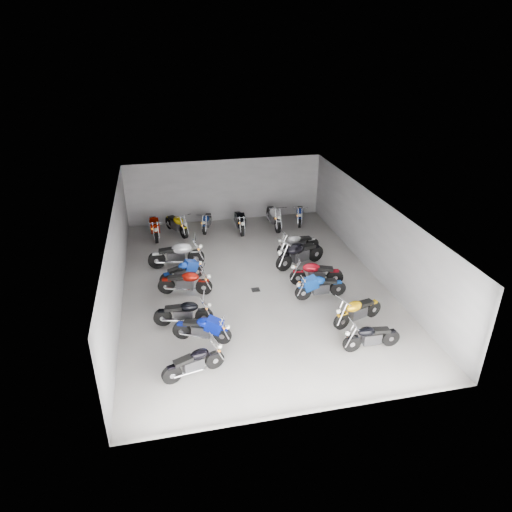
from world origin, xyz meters
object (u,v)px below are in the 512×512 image
at_px(motorcycle_left_a, 194,362).
at_px(motorcycle_right_a, 371,336).
at_px(motorcycle_left_f, 177,255).
at_px(motorcycle_back_b, 177,224).
at_px(motorcycle_back_e, 274,216).
at_px(motorcycle_left_c, 184,313).
at_px(motorcycle_back_a, 154,226).
at_px(motorcycle_back_d, 239,221).
at_px(motorcycle_left_b, 202,329).
at_px(motorcycle_back_c, 207,221).
at_px(motorcycle_right_d, 316,273).
at_px(motorcycle_right_f, 298,244).
at_px(drain_grate, 256,290).
at_px(motorcycle_back_f, 300,214).
at_px(motorcycle_left_e, 182,272).
at_px(motorcycle_right_c, 320,287).
at_px(motorcycle_left_d, 186,282).
at_px(motorcycle_right_b, 357,311).

bearing_deg(motorcycle_left_a, motorcycle_right_a, 73.89).
bearing_deg(motorcycle_left_f, motorcycle_left_a, 4.43).
relative_size(motorcycle_back_b, motorcycle_back_e, 0.84).
relative_size(motorcycle_left_a, motorcycle_left_c, 0.93).
xyz_separation_m(motorcycle_back_a, motorcycle_back_d, (4.15, -0.10, -0.02)).
distance_m(motorcycle_left_b, motorcycle_back_c, 9.18).
xyz_separation_m(motorcycle_right_d, motorcycle_right_f, (0.11, 2.82, -0.01)).
bearing_deg(drain_grate, motorcycle_back_f, 59.42).
xyz_separation_m(motorcycle_left_e, motorcycle_back_f, (6.37, 4.98, 0.03)).
height_order(motorcycle_left_a, motorcycle_back_c, motorcycle_left_a).
distance_m(motorcycle_right_d, motorcycle_back_c, 7.30).
bearing_deg(motorcycle_left_f, motorcycle_left_b, 8.92).
xyz_separation_m(motorcycle_right_c, motorcycle_back_e, (0.01, 7.05, 0.09)).
bearing_deg(motorcycle_back_e, motorcycle_left_d, 49.18).
xyz_separation_m(drain_grate, motorcycle_right_f, (2.51, 2.74, 0.48)).
bearing_deg(motorcycle_back_a, motorcycle_right_b, 122.42).
bearing_deg(motorcycle_left_c, motorcycle_right_a, 75.06).
bearing_deg(motorcycle_right_b, motorcycle_back_c, 4.42).
bearing_deg(motorcycle_left_a, motorcycle_back_f, 131.90).
bearing_deg(motorcycle_left_b, motorcycle_back_d, -174.29).
distance_m(motorcycle_right_a, motorcycle_back_c, 11.29).
xyz_separation_m(drain_grate, motorcycle_right_a, (2.76, -4.28, 0.45)).
relative_size(motorcycle_left_b, motorcycle_left_d, 0.91).
relative_size(motorcycle_right_a, motorcycle_back_c, 1.04).
bearing_deg(motorcycle_left_b, motorcycle_left_e, -151.50).
xyz_separation_m(motorcycle_left_f, motorcycle_right_c, (5.04, -3.65, -0.09)).
height_order(motorcycle_right_c, motorcycle_back_b, motorcycle_back_b).
height_order(motorcycle_left_d, motorcycle_left_f, motorcycle_left_f).
xyz_separation_m(motorcycle_left_c, motorcycle_back_d, (3.29, 7.63, 0.04)).
bearing_deg(motorcycle_left_d, motorcycle_back_c, -179.15).
relative_size(motorcycle_left_c, motorcycle_left_d, 0.98).
bearing_deg(motorcycle_left_b, motorcycle_left_f, -151.37).
relative_size(motorcycle_left_a, motorcycle_right_c, 0.94).
xyz_separation_m(motorcycle_left_b, motorcycle_back_b, (-0.29, 8.92, 0.04)).
bearing_deg(motorcycle_left_e, motorcycle_left_b, -14.99).
xyz_separation_m(drain_grate, motorcycle_back_a, (-3.70, 5.98, 0.54)).
height_order(motorcycle_right_c, motorcycle_right_f, motorcycle_right_f).
distance_m(motorcycle_left_a, motorcycle_right_b, 5.85).
relative_size(motorcycle_right_a, motorcycle_right_d, 0.91).
bearing_deg(motorcycle_back_b, motorcycle_left_b, 67.04).
bearing_deg(motorcycle_back_b, drain_grate, 88.33).
distance_m(motorcycle_right_b, motorcycle_back_b, 10.58).
xyz_separation_m(motorcycle_right_a, motorcycle_back_c, (-3.89, 10.60, -0.00)).
xyz_separation_m(motorcycle_right_f, motorcycle_back_b, (-5.13, 3.40, 0.02)).
xyz_separation_m(motorcycle_left_b, motorcycle_left_c, (-0.51, 1.04, 0.01)).
relative_size(motorcycle_left_b, motorcycle_back_d, 0.85).
bearing_deg(motorcycle_right_a, motorcycle_left_c, 64.65).
bearing_deg(motorcycle_back_d, motorcycle_left_a, 73.33).
bearing_deg(motorcycle_left_f, motorcycle_back_d, 138.98).
relative_size(motorcycle_left_b, motorcycle_right_b, 0.94).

